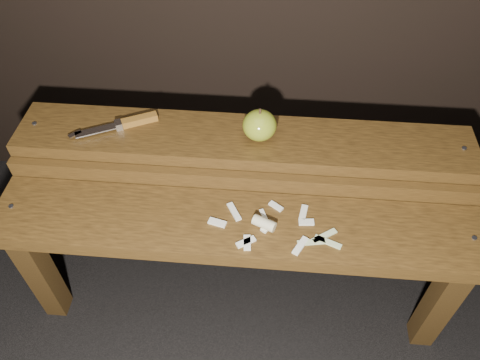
# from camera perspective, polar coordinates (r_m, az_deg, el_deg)

# --- Properties ---
(ground) EXTENTS (60.00, 60.00, 0.00)m
(ground) POSITION_cam_1_polar(r_m,az_deg,el_deg) (1.51, -0.20, -13.30)
(ground) COLOR black
(bench_front_tier) EXTENTS (1.20, 0.20, 0.42)m
(bench_front_tier) POSITION_cam_1_polar(r_m,az_deg,el_deg) (1.18, -0.51, -7.53)
(bench_front_tier) COLOR #32200C
(bench_front_tier) RESTS_ON ground
(bench_rear_tier) EXTENTS (1.20, 0.21, 0.50)m
(bench_rear_tier) POSITION_cam_1_polar(r_m,az_deg,el_deg) (1.28, 0.40, 2.41)
(bench_rear_tier) COLOR #32200C
(bench_rear_tier) RESTS_ON ground
(apple) EXTENTS (0.09, 0.09, 0.09)m
(apple) POSITION_cam_1_polar(r_m,az_deg,el_deg) (1.19, 2.40, 6.68)
(apple) COLOR olive
(apple) RESTS_ON bench_rear_tier
(knife) EXTENTS (0.22, 0.12, 0.02)m
(knife) POSITION_cam_1_polar(r_m,az_deg,el_deg) (1.28, -13.45, 6.82)
(knife) COLOR brown
(knife) RESTS_ON bench_rear_tier
(apple_scraps) EXTENTS (0.32, 0.16, 0.03)m
(apple_scraps) POSITION_cam_1_polar(r_m,az_deg,el_deg) (1.12, 3.86, -5.65)
(apple_scraps) COLOR beige
(apple_scraps) RESTS_ON bench_front_tier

